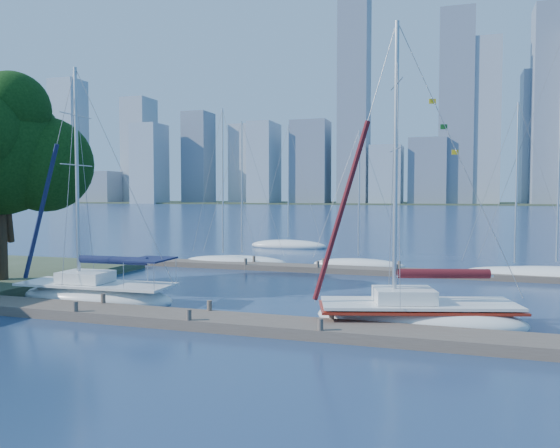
% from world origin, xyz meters
% --- Properties ---
extents(ground, '(700.00, 700.00, 0.00)m').
position_xyz_m(ground, '(0.00, 0.00, 0.00)').
color(ground, '#162749').
rests_on(ground, ground).
extents(near_dock, '(26.00, 2.00, 0.40)m').
position_xyz_m(near_dock, '(0.00, 0.00, 0.20)').
color(near_dock, '#51453B').
rests_on(near_dock, ground).
extents(far_dock, '(30.00, 1.80, 0.36)m').
position_xyz_m(far_dock, '(2.00, 16.00, 0.18)').
color(far_dock, '#51453B').
rests_on(far_dock, ground).
extents(far_shore, '(800.00, 100.00, 1.50)m').
position_xyz_m(far_shore, '(0.00, 320.00, 0.00)').
color(far_shore, '#38472D').
rests_on(far_shore, ground).
extents(sailboat_navy, '(7.99, 2.83, 11.49)m').
position_xyz_m(sailboat_navy, '(-6.56, 2.55, 0.90)').
color(sailboat_navy, white).
rests_on(sailboat_navy, ground).
extents(sailboat_maroon, '(8.33, 4.69, 12.08)m').
position_xyz_m(sailboat_maroon, '(8.04, 2.40, 0.96)').
color(sailboat_maroon, white).
rests_on(sailboat_maroon, ground).
extents(bg_boat_0, '(6.31, 3.62, 11.51)m').
position_xyz_m(bg_boat_0, '(-6.54, 17.23, 0.24)').
color(bg_boat_0, white).
rests_on(bg_boat_0, ground).
extents(bg_boat_1, '(6.96, 2.75, 10.68)m').
position_xyz_m(bg_boat_1, '(-5.40, 18.07, 0.22)').
color(bg_boat_1, white).
rests_on(bg_boat_1, ground).
extents(bg_boat_2, '(6.60, 4.37, 9.82)m').
position_xyz_m(bg_boat_2, '(3.05, 18.66, 0.21)').
color(bg_boat_2, white).
rests_on(bg_boat_2, ground).
extents(bg_boat_4, '(6.78, 4.28, 10.88)m').
position_xyz_m(bg_boat_4, '(12.87, 16.58, 0.24)').
color(bg_boat_4, white).
rests_on(bg_boat_4, ground).
extents(bg_boat_5, '(9.37, 5.08, 14.53)m').
position_xyz_m(bg_boat_5, '(15.15, 16.60, 0.28)').
color(bg_boat_5, white).
rests_on(bg_boat_5, ground).
extents(bg_boat_6, '(7.78, 4.95, 12.02)m').
position_xyz_m(bg_boat_6, '(-5.72, 30.89, 0.26)').
color(bg_boat_6, white).
rests_on(bg_boat_6, ground).
extents(skyline, '(503.81, 51.31, 120.98)m').
position_xyz_m(skyline, '(23.45, 290.30, 36.68)').
color(skyline, '#7F8EA5').
rests_on(skyline, ground).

